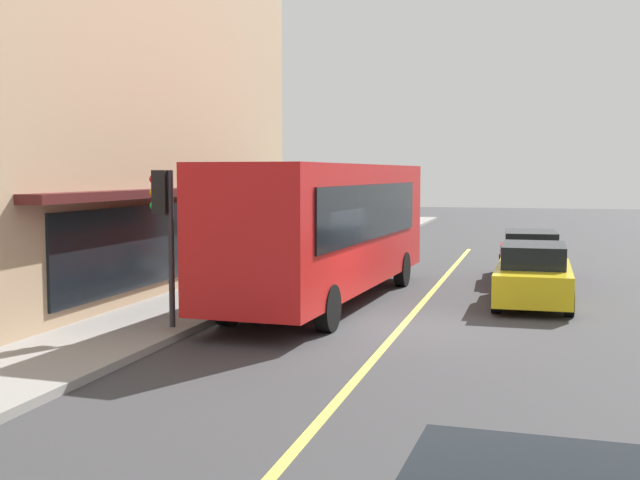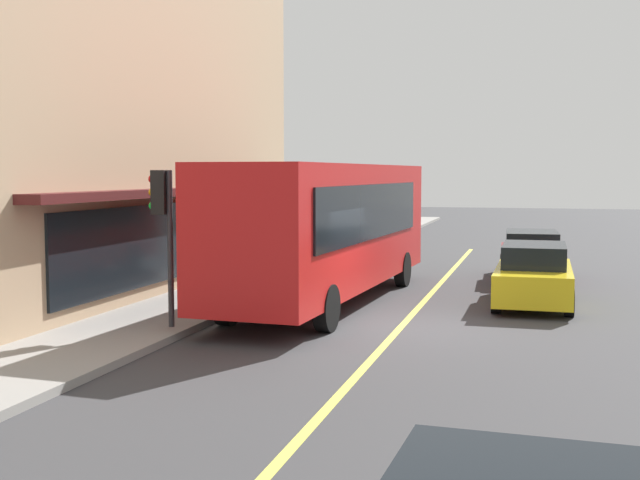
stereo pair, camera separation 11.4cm
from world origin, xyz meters
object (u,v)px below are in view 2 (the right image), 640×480
object	(u,v)px
bus	(328,225)
car_maroon	(531,256)
traffic_light	(163,210)
pedestrian_at_corner	(303,239)
car_yellow	(534,275)

from	to	relation	value
bus	car_maroon	distance (m)	7.70
bus	traffic_light	size ratio (longest dim) A/B	3.52
bus	traffic_light	bearing A→B (deg)	154.06
bus	pedestrian_at_corner	bearing A→B (deg)	23.59
car_yellow	pedestrian_at_corner	xyz separation A→B (m)	(3.94, 7.20, 0.44)
bus	pedestrian_at_corner	size ratio (longest dim) A/B	6.57
bus	pedestrian_at_corner	distance (m)	5.49
traffic_light	car_maroon	xyz separation A→B (m)	(10.43, -7.17, -1.79)
bus	traffic_light	distance (m)	5.19
traffic_light	pedestrian_at_corner	xyz separation A→B (m)	(9.61, -0.08, -1.35)
traffic_light	car_yellow	size ratio (longest dim) A/B	0.74
bus	pedestrian_at_corner	world-z (taller)	bus
car_yellow	pedestrian_at_corner	size ratio (longest dim) A/B	2.52
bus	pedestrian_at_corner	xyz separation A→B (m)	(4.97, 2.17, -0.81)
car_yellow	car_maroon	bearing A→B (deg)	1.36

